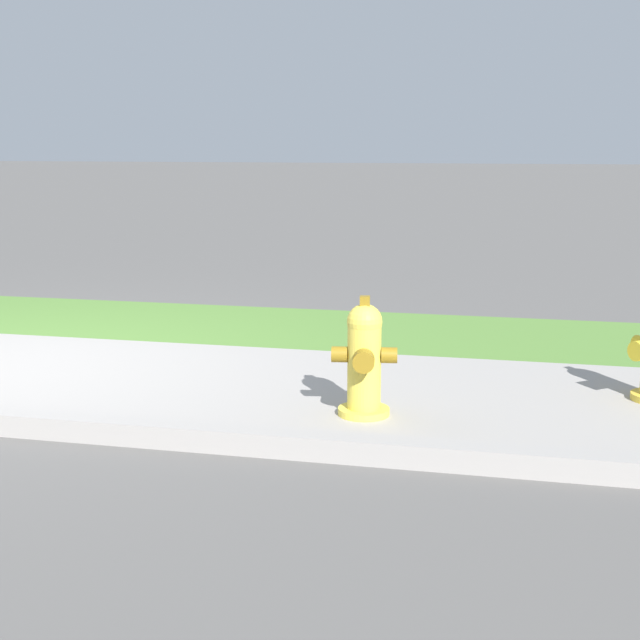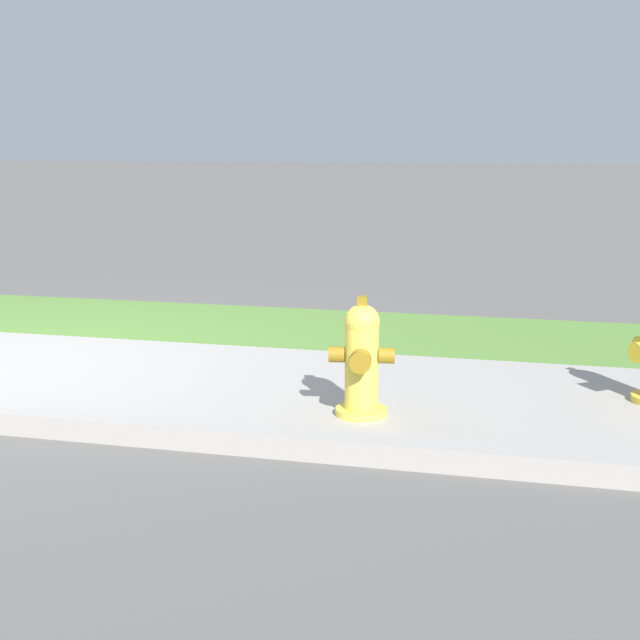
% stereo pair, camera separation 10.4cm
% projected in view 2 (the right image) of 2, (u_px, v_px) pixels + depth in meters
% --- Properties ---
extents(grass_verge, '(18.00, 1.64, 0.01)m').
position_uv_depth(grass_verge, '(108.00, 317.00, 7.93)').
color(grass_verge, '#568438').
rests_on(grass_verge, ground).
extents(fire_hydrant_across_street, '(0.38, 0.35, 0.70)m').
position_uv_depth(fire_hydrant_across_street, '(362.00, 360.00, 5.01)').
color(fire_hydrant_across_street, yellow).
rests_on(fire_hydrant_across_street, ground).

